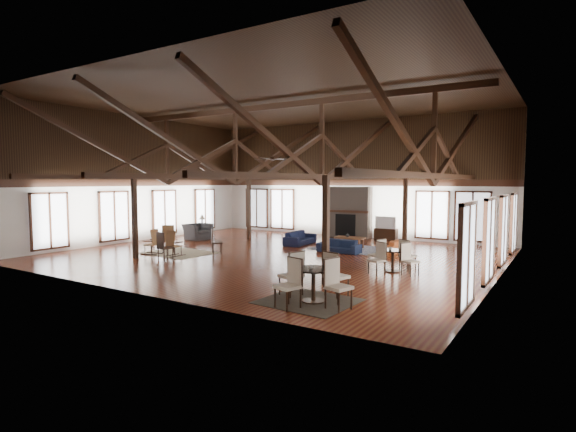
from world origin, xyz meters
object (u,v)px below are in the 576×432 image
Objects in this scene: sofa_orange at (392,246)px; coffee_table at (350,238)px; sofa_navy_front at (339,246)px; armchair at (198,232)px; tv_console at (386,234)px; cafe_table_far at (393,257)px; sofa_navy_left at (300,238)px; cafe_table_near at (313,279)px.

sofa_orange is 1.93m from coffee_table.
coffee_table is (-0.13, 1.33, 0.16)m from sofa_navy_front.
sofa_orange is 1.46× the size of armchair.
cafe_table_far is at bearing -68.49° from tv_console.
cafe_table_near reaches higher than sofa_navy_left.
coffee_table is 7.75m from armchair.
tv_console is (0.32, 3.57, -0.15)m from coffee_table.
tv_console is (-2.58, 12.03, -0.29)m from cafe_table_near.
cafe_table_far reaches higher than armchair.
sofa_orange is at bearing -8.17° from coffee_table.
sofa_navy_left is 2.43m from coffee_table.
armchair reaches higher than sofa_navy_front.
sofa_navy_left is at bearing 156.75° from sofa_navy_front.
sofa_orange is at bearing -94.24° from sofa_navy_left.
sofa_navy_front is at bearing -55.58° from sofa_orange.
sofa_navy_front is 4.13m from cafe_table_far.
sofa_orange reaches higher than coffee_table.
coffee_table is at bearing -91.38° from sofa_navy_left.
cafe_table_far is 1.72× the size of tv_console.
tv_console is at bearing -41.14° from sofa_navy_left.
coffee_table is at bearing -72.14° from armchair.
sofa_navy_left reaches higher than tv_console.
cafe_table_near reaches higher than sofa_orange.
sofa_navy_left is 1.06× the size of cafe_table_far.
cafe_table_near is (0.98, -8.35, 0.31)m from sofa_orange.
armchair is 1.08× the size of tv_console.
sofa_orange is 4.01m from tv_console.
cafe_table_near is at bearing -151.91° from sofa_navy_left.
sofa_navy_left is at bearing -89.47° from sofa_orange.
coffee_table is (2.43, 0.13, 0.13)m from sofa_navy_left.
cafe_table_far is at bearing -95.71° from armchair.
tv_console is at bearing 89.58° from sofa_navy_front.
sofa_navy_left is 1.54× the size of coffee_table.
cafe_table_far is at bearing -128.39° from sofa_navy_left.
tv_console is (0.20, 4.90, 0.02)m from sofa_navy_front.
sofa_navy_front is 1.48× the size of armchair.
sofa_orange is 8.41m from cafe_table_near.
tv_console is at bearing -156.26° from sofa_orange.
cafe_table_far is (10.92, -2.61, 0.10)m from armchair.
sofa_orange is at bearing 96.70° from cafe_table_near.
armchair reaches higher than sofa_navy_left.
armchair reaches higher than tv_console.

